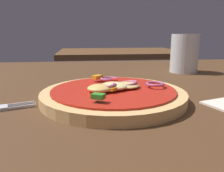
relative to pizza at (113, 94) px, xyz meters
name	(u,v)px	position (x,y,z in m)	size (l,w,h in m)	color
dining_table	(87,113)	(-0.04, -0.02, -0.03)	(1.37, 1.10, 0.03)	#4C301C
pizza	(113,94)	(0.00, 0.00, 0.00)	(0.24, 0.24, 0.03)	tan
beer_glass	(184,56)	(0.23, 0.25, 0.03)	(0.08, 0.08, 0.11)	silver
background_table	(119,53)	(0.16, 1.02, -0.03)	(0.71, 0.47, 0.03)	brown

